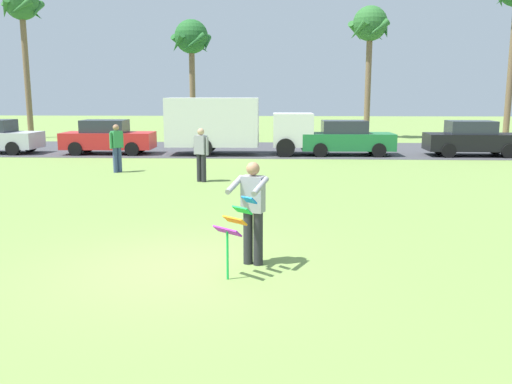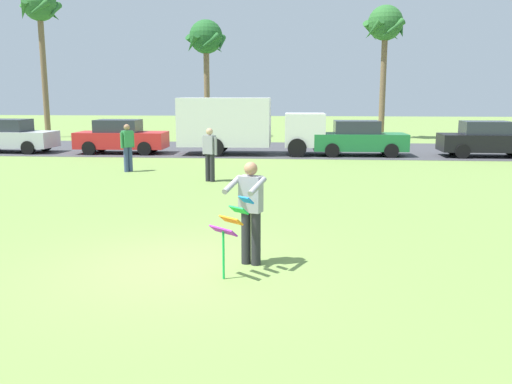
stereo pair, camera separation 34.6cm
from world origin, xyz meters
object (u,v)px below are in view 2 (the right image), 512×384
object	(u,v)px
kite_held	(231,224)
person_walker_far	(210,153)
parked_car_red	(121,137)
palm_tree_left_near	(40,11)
parked_car_silver	(10,136)
person_walker_near	(128,146)
palm_tree_centre_far	(385,29)
parked_car_green	(359,139)
person_kite_flyer	(250,209)
parked_car_black	(487,140)
parked_truck_white_box	(243,124)
palm_tree_right_near	(206,41)

from	to	relation	value
kite_held	person_walker_far	bearing A→B (deg)	101.68
parked_car_red	palm_tree_left_near	size ratio (longest dim) A/B	0.45
parked_car_silver	person_walker_near	xyz separation A→B (m)	(7.74, -5.89, 0.16)
kite_held	palm_tree_centre_far	bearing A→B (deg)	77.23
kite_held	palm_tree_centre_far	world-z (taller)	palm_tree_centre_far
palm_tree_left_near	person_walker_far	xyz separation A→B (m)	(13.53, -16.84, -6.96)
parked_car_red	parked_car_green	world-z (taller)	same
parked_car_green	person_walker_far	size ratio (longest dim) A/B	2.45
kite_held	parked_car_silver	bearing A→B (deg)	127.40
parked_car_red	person_kite_flyer	bearing A→B (deg)	-64.71
parked_car_black	palm_tree_centre_far	distance (m)	11.68
kite_held	parked_truck_white_box	xyz separation A→B (m)	(-1.68, 16.99, 0.56)
parked_car_silver	palm_tree_left_near	xyz separation A→B (m)	(-2.44, 8.99, 7.12)
parked_car_silver	person_walker_near	bearing A→B (deg)	-37.27
person_kite_flyer	parked_car_green	size ratio (longest dim) A/B	0.41
person_kite_flyer	parked_car_red	xyz separation A→B (m)	(-7.73, 16.36, -0.18)
person_walker_far	parked_car_silver	bearing A→B (deg)	144.73
person_walker_far	parked_car_green	bearing A→B (deg)	54.71
person_kite_flyer	kite_held	xyz separation A→B (m)	(-0.24, -0.63, -0.10)
parked_truck_white_box	parked_car_black	bearing A→B (deg)	0.00
person_kite_flyer	parked_car_red	distance (m)	18.09
parked_car_green	palm_tree_centre_far	distance (m)	11.43
kite_held	parked_car_green	xyz separation A→B (m)	(3.66, 16.99, -0.08)
kite_held	parked_car_green	size ratio (longest dim) A/B	0.29
person_kite_flyer	kite_held	world-z (taller)	person_kite_flyer
palm_tree_left_near	palm_tree_right_near	distance (m)	10.57
person_kite_flyer	person_walker_near	world-z (taller)	same
person_walker_near	kite_held	bearing A→B (deg)	-64.70
parked_car_green	parked_truck_white_box	bearing A→B (deg)	179.99
palm_tree_right_near	person_kite_flyer	bearing A→B (deg)	-78.55
palm_tree_right_near	palm_tree_centre_far	distance (m)	11.07
palm_tree_left_near	parked_car_red	bearing A→B (deg)	-48.58
palm_tree_right_near	person_walker_near	world-z (taller)	palm_tree_right_near
person_kite_flyer	person_walker_far	xyz separation A→B (m)	(-2.13, 8.51, -0.02)
kite_held	parked_car_red	xyz separation A→B (m)	(-7.49, 16.99, -0.08)
parked_car_red	parked_car_black	xyz separation A→B (m)	(16.85, 0.00, 0.00)
person_kite_flyer	parked_car_black	xyz separation A→B (m)	(9.13, 16.36, -0.18)
parked_car_silver	palm_tree_left_near	distance (m)	11.72
person_kite_flyer	palm_tree_centre_far	world-z (taller)	palm_tree_centre_far
parked_car_black	person_walker_far	world-z (taller)	person_walker_far
parked_truck_white_box	parked_car_black	world-z (taller)	parked_truck_white_box
person_walker_far	palm_tree_left_near	bearing A→B (deg)	128.79
parked_car_silver	palm_tree_right_near	size ratio (longest dim) A/B	0.58
palm_tree_left_near	person_walker_near	xyz separation A→B (m)	(10.18, -14.88, -6.96)
parked_car_silver	parked_car_red	size ratio (longest dim) A/B	1.00
parked_truck_white_box	palm_tree_centre_far	bearing A→B (deg)	51.01
parked_car_black	person_walker_near	size ratio (longest dim) A/B	2.44
kite_held	parked_car_silver	world-z (taller)	parked_car_silver
parked_car_green	palm_tree_right_near	world-z (taller)	palm_tree_right_near
parked_car_red	parked_truck_white_box	world-z (taller)	parked_truck_white_box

